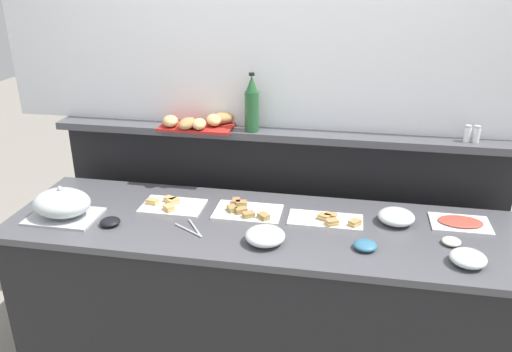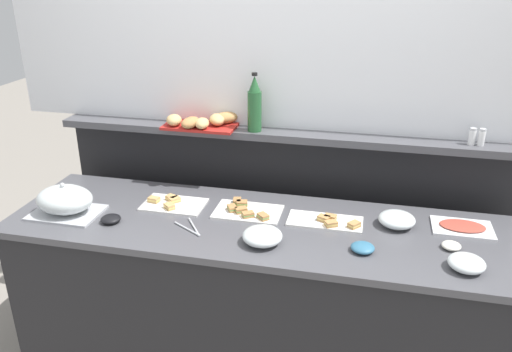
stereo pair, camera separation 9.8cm
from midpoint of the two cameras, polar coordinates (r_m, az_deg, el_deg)
ground_plane at (r=3.47m, az=1.56°, el=-13.62°), size 12.00×12.00×0.00m
buffet_counter at (r=2.73m, az=-0.39°, el=-13.51°), size 2.50×0.73×0.88m
back_ledge_unit at (r=3.08m, az=1.50°, el=-4.74°), size 2.53×0.22×1.21m
sandwich_platter_front at (r=2.70m, az=-10.46°, el=-3.22°), size 0.32×0.21×0.04m
sandwich_platter_rear at (r=2.53m, az=6.91°, el=-4.86°), size 0.36×0.17×0.04m
sandwich_platter_side at (r=2.59m, az=-2.15°, el=-3.92°), size 0.34×0.21×0.04m
cold_cuts_platter at (r=2.65m, az=20.78°, el=-4.90°), size 0.28×0.19×0.02m
serving_cloche at (r=2.71m, az=-21.72°, el=-2.95°), size 0.34×0.24×0.17m
glass_bowl_large at (r=2.56m, az=14.26°, el=-4.47°), size 0.18×0.18×0.07m
glass_bowl_medium at (r=2.32m, az=-0.20°, el=-6.75°), size 0.18×0.18×0.07m
glass_bowl_small at (r=2.32m, az=21.38°, el=-8.58°), size 0.15×0.15×0.06m
condiment_bowl_red at (r=2.59m, az=-16.97°, el=-4.90°), size 0.10×0.10×0.03m
condiment_bowl_teal at (r=2.32m, az=10.85°, el=-7.58°), size 0.10×0.10×0.04m
condiment_bowl_cream at (r=2.46m, az=19.83°, el=-6.87°), size 0.08×0.08×0.03m
serving_tongs at (r=2.46m, az=-8.26°, el=-5.92°), size 0.16×0.16×0.01m
wine_bottle_green at (r=2.75m, az=-1.51°, el=7.87°), size 0.08×0.08×0.32m
salt_shaker at (r=2.80m, az=21.52°, el=4.39°), size 0.03×0.03×0.09m
pepper_shaker at (r=2.81m, az=22.40°, el=4.32°), size 0.03×0.03×0.09m
bread_basket at (r=2.85m, az=-7.25°, el=5.93°), size 0.41×0.29×0.08m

